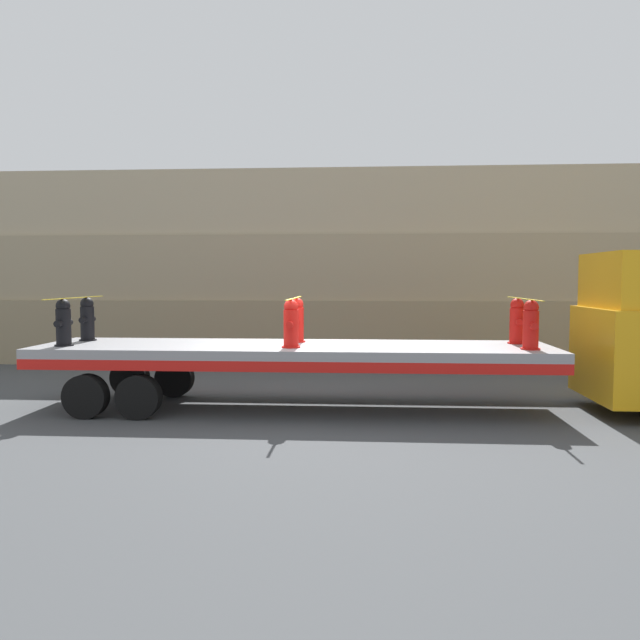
{
  "coord_description": "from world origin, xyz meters",
  "views": [
    {
      "loc": [
        1.41,
        -12.56,
        2.66
      ],
      "look_at": [
        0.53,
        0.0,
        1.83
      ],
      "focal_mm": 35.0,
      "sensor_mm": 36.0,
      "label": 1
    }
  ],
  "objects_px": {
    "flatbed_trailer": "(270,355)",
    "fire_hydrant_red_far_2": "(517,322)",
    "fire_hydrant_red_far_1": "(297,321)",
    "fire_hydrant_black_near_0": "(63,323)",
    "fire_hydrant_red_near_1": "(291,324)",
    "fire_hydrant_red_near_2": "(531,325)",
    "fire_hydrant_black_far_0": "(87,320)"
  },
  "relations": [
    {
      "from": "fire_hydrant_black_near_0",
      "to": "fire_hydrant_red_far_1",
      "type": "xyz_separation_m",
      "value": [
        4.58,
        1.08,
        0.0
      ]
    },
    {
      "from": "flatbed_trailer",
      "to": "fire_hydrant_black_near_0",
      "type": "height_order",
      "value": "fire_hydrant_black_near_0"
    },
    {
      "from": "fire_hydrant_red_near_1",
      "to": "fire_hydrant_red_far_1",
      "type": "distance_m",
      "value": 1.08
    },
    {
      "from": "fire_hydrant_black_near_0",
      "to": "fire_hydrant_red_far_2",
      "type": "distance_m",
      "value": 9.22
    },
    {
      "from": "fire_hydrant_red_far_1",
      "to": "fire_hydrant_red_near_2",
      "type": "xyz_separation_m",
      "value": [
        4.58,
        -1.08,
        0.0
      ]
    },
    {
      "from": "flatbed_trailer",
      "to": "fire_hydrant_black_far_0",
      "type": "relative_size",
      "value": 10.99
    },
    {
      "from": "fire_hydrant_black_near_0",
      "to": "fire_hydrant_red_far_2",
      "type": "height_order",
      "value": "same"
    },
    {
      "from": "fire_hydrant_red_near_1",
      "to": "fire_hydrant_red_near_2",
      "type": "bearing_deg",
      "value": 0.0
    },
    {
      "from": "fire_hydrant_black_near_0",
      "to": "fire_hydrant_red_near_1",
      "type": "relative_size",
      "value": 1.0
    },
    {
      "from": "fire_hydrant_red_near_1",
      "to": "fire_hydrant_red_far_1",
      "type": "bearing_deg",
      "value": 90.0
    },
    {
      "from": "fire_hydrant_red_far_1",
      "to": "fire_hydrant_black_near_0",
      "type": "bearing_deg",
      "value": -166.73
    },
    {
      "from": "flatbed_trailer",
      "to": "fire_hydrant_red_far_2",
      "type": "xyz_separation_m",
      "value": [
        5.06,
        0.54,
        0.68
      ]
    },
    {
      "from": "fire_hydrant_black_near_0",
      "to": "fire_hydrant_red_far_1",
      "type": "height_order",
      "value": "same"
    },
    {
      "from": "flatbed_trailer",
      "to": "fire_hydrant_red_near_1",
      "type": "xyz_separation_m",
      "value": [
        0.49,
        -0.54,
        0.68
      ]
    },
    {
      "from": "flatbed_trailer",
      "to": "fire_hydrant_black_near_0",
      "type": "xyz_separation_m",
      "value": [
        -4.09,
        -0.54,
        0.68
      ]
    },
    {
      "from": "flatbed_trailer",
      "to": "fire_hydrant_red_near_1",
      "type": "distance_m",
      "value": 1.0
    },
    {
      "from": "fire_hydrant_black_far_0",
      "to": "fire_hydrant_red_near_2",
      "type": "height_order",
      "value": "same"
    },
    {
      "from": "fire_hydrant_red_near_2",
      "to": "flatbed_trailer",
      "type": "bearing_deg",
      "value": 173.92
    },
    {
      "from": "fire_hydrant_black_near_0",
      "to": "fire_hydrant_red_far_1",
      "type": "distance_m",
      "value": 4.7
    },
    {
      "from": "fire_hydrant_red_near_1",
      "to": "fire_hydrant_red_near_2",
      "type": "relative_size",
      "value": 1.0
    },
    {
      "from": "fire_hydrant_red_near_1",
      "to": "fire_hydrant_black_near_0",
      "type": "bearing_deg",
      "value": 180.0
    },
    {
      "from": "fire_hydrant_red_far_1",
      "to": "fire_hydrant_red_far_2",
      "type": "distance_m",
      "value": 4.58
    },
    {
      "from": "flatbed_trailer",
      "to": "fire_hydrant_red_far_2",
      "type": "relative_size",
      "value": 10.99
    },
    {
      "from": "fire_hydrant_red_near_1",
      "to": "fire_hydrant_black_far_0",
      "type": "bearing_deg",
      "value": 166.73
    },
    {
      "from": "fire_hydrant_black_far_0",
      "to": "fire_hydrant_red_near_1",
      "type": "height_order",
      "value": "same"
    },
    {
      "from": "flatbed_trailer",
      "to": "fire_hydrant_red_near_1",
      "type": "height_order",
      "value": "fire_hydrant_red_near_1"
    },
    {
      "from": "fire_hydrant_black_near_0",
      "to": "fire_hydrant_red_near_1",
      "type": "xyz_separation_m",
      "value": [
        4.58,
        0.0,
        0.0
      ]
    },
    {
      "from": "fire_hydrant_black_near_0",
      "to": "fire_hydrant_black_far_0",
      "type": "height_order",
      "value": "same"
    },
    {
      "from": "fire_hydrant_red_near_1",
      "to": "flatbed_trailer",
      "type": "bearing_deg",
      "value": 132.09
    },
    {
      "from": "fire_hydrant_red_far_1",
      "to": "fire_hydrant_red_near_1",
      "type": "bearing_deg",
      "value": -90.0
    },
    {
      "from": "fire_hydrant_red_near_1",
      "to": "fire_hydrant_red_far_2",
      "type": "xyz_separation_m",
      "value": [
        4.58,
        1.08,
        0.0
      ]
    },
    {
      "from": "fire_hydrant_red_near_1",
      "to": "fire_hydrant_red_near_2",
      "type": "height_order",
      "value": "same"
    }
  ]
}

